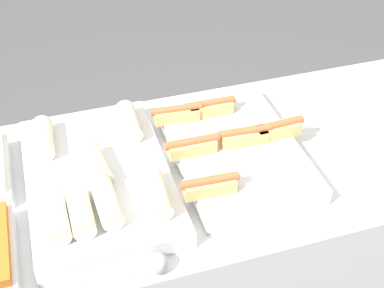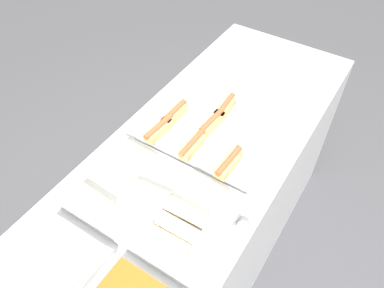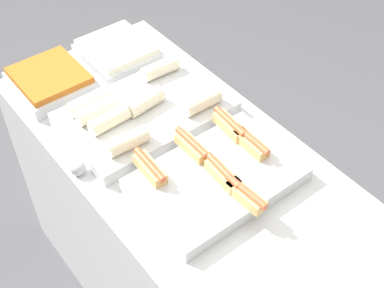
# 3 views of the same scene
# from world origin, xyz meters

# --- Properties ---
(counter) EXTENTS (1.77, 0.69, 0.94)m
(counter) POSITION_xyz_m (0.00, 0.00, 0.47)
(counter) COLOR silver
(counter) RESTS_ON ground_plane
(tray_hotdogs) EXTENTS (0.41, 0.50, 0.10)m
(tray_hotdogs) POSITION_xyz_m (0.01, 0.00, 0.97)
(tray_hotdogs) COLOR silver
(tray_hotdogs) RESTS_ON counter
(tray_wraps) EXTENTS (0.36, 0.56, 0.10)m
(tray_wraps) POSITION_xyz_m (-0.36, -0.01, 0.97)
(tray_wraps) COLOR silver
(tray_wraps) RESTS_ON counter
(tray_side_front) EXTENTS (0.27, 0.25, 0.07)m
(tray_side_front) POSITION_xyz_m (-0.71, -0.18, 0.97)
(tray_side_front) COLOR silver
(tray_side_front) RESTS_ON counter
(tray_side_back) EXTENTS (0.27, 0.25, 0.07)m
(tray_side_back) POSITION_xyz_m (-0.71, 0.11, 0.97)
(tray_side_back) COLOR silver
(tray_side_back) RESTS_ON counter
(serving_spoon_near) EXTENTS (0.23, 0.05, 0.05)m
(serving_spoon_near) POSITION_xyz_m (-0.30, -0.31, 0.96)
(serving_spoon_near) COLOR #B2B5BA
(serving_spoon_near) RESTS_ON counter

